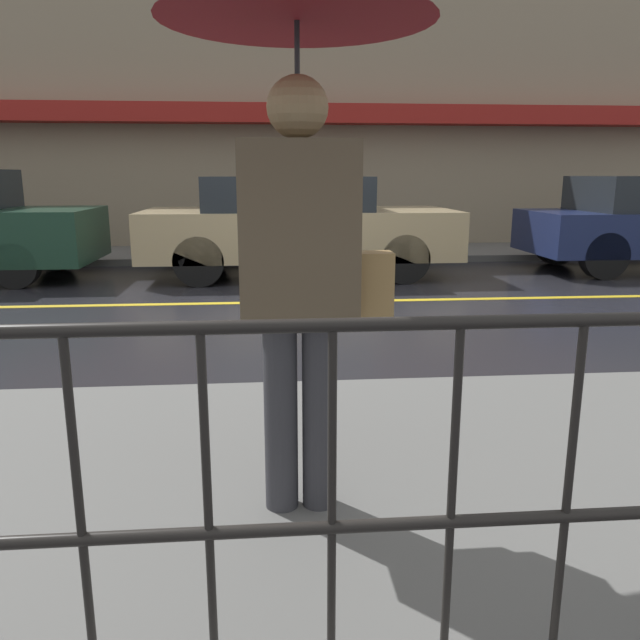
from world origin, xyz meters
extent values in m
plane|color=black|center=(0.00, 0.00, 0.00)|extent=(80.00, 80.00, 0.00)
cube|color=#60605E|center=(0.00, -4.65, 0.06)|extent=(28.00, 2.80, 0.11)
cube|color=#60605E|center=(0.00, 4.27, 0.06)|extent=(28.00, 2.03, 0.11)
cube|color=gold|center=(0.00, 0.00, 0.00)|extent=(25.20, 0.12, 0.01)
cube|color=gray|center=(0.00, 5.43, 2.88)|extent=(28.00, 0.30, 5.76)
cube|color=maroon|center=(0.00, 5.01, 2.60)|extent=(16.80, 0.55, 0.35)
cylinder|color=black|center=(0.00, -5.80, 1.12)|extent=(12.00, 0.04, 0.04)
cylinder|color=black|center=(0.00, -5.80, 0.57)|extent=(12.00, 0.04, 0.04)
cylinder|color=black|center=(-0.97, -5.80, 0.62)|extent=(0.02, 0.02, 1.01)
cylinder|color=black|center=(-0.65, -5.80, 0.62)|extent=(0.02, 0.02, 1.01)
cylinder|color=black|center=(-0.32, -5.80, 0.62)|extent=(0.02, 0.02, 1.01)
cylinder|color=black|center=(0.00, -5.80, 0.62)|extent=(0.02, 0.02, 1.01)
cylinder|color=black|center=(0.32, -5.80, 0.62)|extent=(0.02, 0.02, 1.01)
cylinder|color=#333338|center=(-0.44, -4.88, 0.53)|extent=(0.14, 0.14, 0.84)
cylinder|color=#333338|center=(-0.28, -4.88, 0.53)|extent=(0.14, 0.14, 0.84)
cube|color=brown|center=(-0.36, -4.88, 1.28)|extent=(0.45, 0.27, 0.66)
sphere|color=#9D8056|center=(-0.36, -4.88, 1.73)|extent=(0.23, 0.23, 0.23)
cylinder|color=#262628|center=(-0.36, -4.88, 1.65)|extent=(0.02, 0.02, 0.74)
cube|color=#9E7A47|center=(-0.11, -4.88, 1.04)|extent=(0.24, 0.12, 0.30)
cylinder|color=black|center=(-3.81, 2.86, 0.31)|extent=(0.61, 0.22, 0.61)
cylinder|color=black|center=(-3.81, 1.26, 0.31)|extent=(0.61, 0.22, 0.61)
cube|color=tan|center=(0.02, 2.06, 0.64)|extent=(4.55, 1.95, 0.69)
cube|color=#1E2328|center=(-0.17, 2.06, 1.22)|extent=(2.37, 1.79, 0.48)
cylinder|color=black|center=(1.43, 2.93, 0.34)|extent=(0.69, 0.22, 0.69)
cylinder|color=black|center=(1.43, 1.20, 0.34)|extent=(0.69, 0.22, 0.69)
cylinder|color=black|center=(-1.40, 2.93, 0.34)|extent=(0.69, 0.22, 0.69)
cylinder|color=black|center=(-1.40, 1.20, 0.34)|extent=(0.69, 0.22, 0.69)
cylinder|color=black|center=(4.39, 2.83, 0.34)|extent=(0.68, 0.22, 0.68)
cylinder|color=black|center=(4.39, 1.30, 0.34)|extent=(0.68, 0.22, 0.68)
camera|label=1|loc=(-0.48, -7.29, 1.49)|focal=35.00mm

